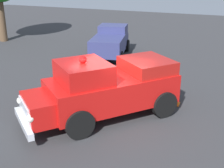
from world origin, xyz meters
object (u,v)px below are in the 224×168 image
at_px(parked_pickup, 111,41).
at_px(lawn_chair_near_truck, 162,77).
at_px(lawn_chair_by_car, 60,83).
at_px(vintage_fire_truck, 107,88).
at_px(traffic_cone, 175,98).
at_px(spectator_seated, 160,75).

xyz_separation_m(parked_pickup, lawn_chair_near_truck, (4.39, 4.41, -0.40)).
bearing_deg(lawn_chair_near_truck, lawn_chair_by_car, -58.15).
relative_size(vintage_fire_truck, parked_pickup, 1.17).
distance_m(vintage_fire_truck, parked_pickup, 8.69).
bearing_deg(lawn_chair_near_truck, traffic_cone, 30.36).
bearing_deg(traffic_cone, spectator_seated, -145.76).
bearing_deg(vintage_fire_truck, lawn_chair_near_truck, 160.42).
bearing_deg(parked_pickup, lawn_chair_by_car, 2.40).
height_order(lawn_chair_near_truck, spectator_seated, spectator_seated).
xyz_separation_m(lawn_chair_by_car, spectator_seated, (-2.45, 4.03, 0.11)).
relative_size(lawn_chair_by_car, traffic_cone, 1.61).
height_order(lawn_chair_by_car, traffic_cone, lawn_chair_by_car).
relative_size(vintage_fire_truck, spectator_seated, 4.57).
xyz_separation_m(parked_pickup, traffic_cone, (6.00, 5.35, -0.68)).
distance_m(lawn_chair_near_truck, lawn_chair_by_car, 4.84).
bearing_deg(lawn_chair_near_truck, spectator_seated, -39.85).
height_order(parked_pickup, lawn_chair_near_truck, parked_pickup).
xyz_separation_m(spectator_seated, traffic_cone, (1.51, 1.03, -0.39)).
bearing_deg(lawn_chair_by_car, parked_pickup, -177.60).
height_order(vintage_fire_truck, spectator_seated, vintage_fire_truck).
relative_size(parked_pickup, traffic_cone, 7.97).
xyz_separation_m(parked_pickup, lawn_chair_by_car, (6.94, 0.29, -0.40)).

